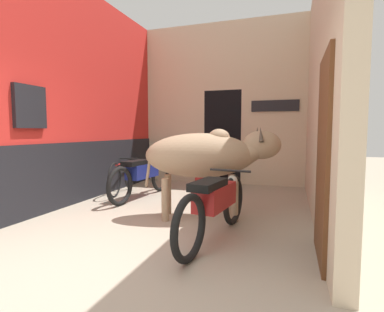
{
  "coord_description": "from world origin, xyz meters",
  "views": [
    {
      "loc": [
        1.72,
        -2.4,
        1.33
      ],
      "look_at": [
        0.16,
        2.28,
        0.92
      ],
      "focal_mm": 28.0,
      "sensor_mm": 36.0,
      "label": 1
    }
  ],
  "objects_px": {
    "motorcycle_far": "(142,174)",
    "shopkeeper_seated": "(214,161)",
    "plastic_stool": "(200,176)",
    "bicycle": "(123,176)",
    "motorcycle_near": "(215,203)",
    "cow": "(208,155)"
  },
  "relations": [
    {
      "from": "motorcycle_near",
      "to": "shopkeeper_seated",
      "type": "distance_m",
      "value": 3.43
    },
    {
      "from": "motorcycle_near",
      "to": "shopkeeper_seated",
      "type": "height_order",
      "value": "shopkeeper_seated"
    },
    {
      "from": "plastic_stool",
      "to": "shopkeeper_seated",
      "type": "bearing_deg",
      "value": -22.92
    },
    {
      "from": "motorcycle_near",
      "to": "motorcycle_far",
      "type": "height_order",
      "value": "same"
    },
    {
      "from": "motorcycle_far",
      "to": "cow",
      "type": "bearing_deg",
      "value": -29.6
    },
    {
      "from": "motorcycle_far",
      "to": "shopkeeper_seated",
      "type": "height_order",
      "value": "shopkeeper_seated"
    },
    {
      "from": "cow",
      "to": "plastic_stool",
      "type": "distance_m",
      "value": 2.83
    },
    {
      "from": "cow",
      "to": "bicycle",
      "type": "xyz_separation_m",
      "value": [
        -2.25,
        1.24,
        -0.6
      ]
    },
    {
      "from": "plastic_stool",
      "to": "motorcycle_far",
      "type": "bearing_deg",
      "value": -112.48
    },
    {
      "from": "motorcycle_near",
      "to": "bicycle",
      "type": "relative_size",
      "value": 1.27
    },
    {
      "from": "cow",
      "to": "shopkeeper_seated",
      "type": "height_order",
      "value": "cow"
    },
    {
      "from": "shopkeeper_seated",
      "to": "plastic_stool",
      "type": "bearing_deg",
      "value": 157.08
    },
    {
      "from": "motorcycle_far",
      "to": "plastic_stool",
      "type": "height_order",
      "value": "motorcycle_far"
    },
    {
      "from": "motorcycle_far",
      "to": "shopkeeper_seated",
      "type": "distance_m",
      "value": 1.85
    },
    {
      "from": "plastic_stool",
      "to": "bicycle",
      "type": "bearing_deg",
      "value": -134.99
    },
    {
      "from": "cow",
      "to": "shopkeeper_seated",
      "type": "relative_size",
      "value": 1.77
    },
    {
      "from": "cow",
      "to": "shopkeeper_seated",
      "type": "xyz_separation_m",
      "value": [
        -0.52,
        2.4,
        -0.34
      ]
    },
    {
      "from": "motorcycle_near",
      "to": "bicycle",
      "type": "distance_m",
      "value": 3.37
    },
    {
      "from": "bicycle",
      "to": "shopkeeper_seated",
      "type": "relative_size",
      "value": 1.37
    },
    {
      "from": "bicycle",
      "to": "motorcycle_near",
      "type": "bearing_deg",
      "value": -39.61
    },
    {
      "from": "bicycle",
      "to": "shopkeeper_seated",
      "type": "distance_m",
      "value": 2.11
    },
    {
      "from": "motorcycle_far",
      "to": "bicycle",
      "type": "distance_m",
      "value": 0.73
    }
  ]
}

